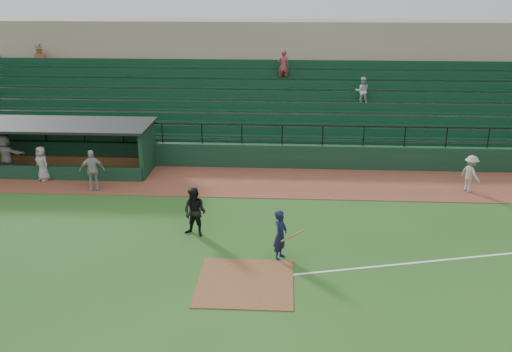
{
  "coord_description": "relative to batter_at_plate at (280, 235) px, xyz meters",
  "views": [
    {
      "loc": [
        1.18,
        -15.88,
        8.94
      ],
      "look_at": [
        0.0,
        5.0,
        1.4
      ],
      "focal_mm": 38.31,
      "sensor_mm": 36.0,
      "label": 1
    }
  ],
  "objects": [
    {
      "name": "ground",
      "position": [
        -1.07,
        -0.67,
        -0.88
      ],
      "size": [
        90.0,
        90.0,
        0.0
      ],
      "primitive_type": "plane",
      "color": "#24511A",
      "rests_on": "ground"
    },
    {
      "name": "runner",
      "position": [
        8.32,
        6.69,
        -0.03
      ],
      "size": [
        1.0,
        1.23,
        1.66
      ],
      "primitive_type": "imported",
      "rotation": [
        0.0,
        0.0,
        2.0
      ],
      "color": "#9F9995",
      "rests_on": "warning_track"
    },
    {
      "name": "dugout_player_c",
      "position": [
        -13.34,
        7.84,
        0.12
      ],
      "size": [
        1.89,
        0.96,
        1.95
      ],
      "primitive_type": "imported",
      "rotation": [
        0.0,
        0.0,
        2.92
      ],
      "color": "#A29D98",
      "rests_on": "warning_track"
    },
    {
      "name": "stadium_structure",
      "position": [
        -1.07,
        15.79,
        1.42
      ],
      "size": [
        38.0,
        13.08,
        6.4
      ],
      "color": "black",
      "rests_on": "ground"
    },
    {
      "name": "dugout",
      "position": [
        -10.82,
        8.89,
        0.45
      ],
      "size": [
        8.9,
        3.2,
        2.42
      ],
      "color": "black",
      "rests_on": "ground"
    },
    {
      "name": "umpire",
      "position": [
        -3.16,
        1.62,
        0.04
      ],
      "size": [
        1.08,
        0.96,
        1.85
      ],
      "primitive_type": "imported",
      "rotation": [
        0.0,
        0.0,
        -0.34
      ],
      "color": "black",
      "rests_on": "ground"
    },
    {
      "name": "batter_at_plate",
      "position": [
        0.0,
        0.0,
        0.0
      ],
      "size": [
        1.1,
        0.75,
        1.77
      ],
      "color": "black",
      "rests_on": "ground"
    },
    {
      "name": "dugout_player_b",
      "position": [
        -11.23,
        7.0,
        -0.03
      ],
      "size": [
        0.96,
        0.86,
        1.65
      ],
      "primitive_type": "imported",
      "rotation": [
        0.0,
        0.0,
        -0.54
      ],
      "color": "gray",
      "rests_on": "warning_track"
    },
    {
      "name": "warning_track",
      "position": [
        -1.07,
        7.33,
        -0.87
      ],
      "size": [
        40.0,
        4.0,
        0.03
      ],
      "primitive_type": "cube",
      "color": "brown",
      "rests_on": "ground"
    },
    {
      "name": "home_plate_dirt",
      "position": [
        -1.07,
        -1.67,
        -0.87
      ],
      "size": [
        3.0,
        3.0,
        0.03
      ],
      "primitive_type": "cube",
      "color": "brown",
      "rests_on": "ground"
    },
    {
      "name": "foul_line",
      "position": [
        6.93,
        0.53,
        -0.88
      ],
      "size": [
        17.49,
        4.44,
        0.01
      ],
      "primitive_type": "cube",
      "rotation": [
        0.0,
        0.0,
        0.24
      ],
      "color": "white",
      "rests_on": "ground"
    },
    {
      "name": "dugout_player_a",
      "position": [
        -8.47,
        5.91,
        0.07
      ],
      "size": [
        1.16,
        0.71,
        1.85
      ],
      "primitive_type": "imported",
      "rotation": [
        0.0,
        0.0,
        0.25
      ],
      "color": "#A8A29D",
      "rests_on": "warning_track"
    }
  ]
}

